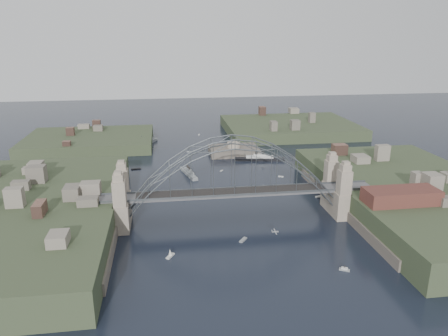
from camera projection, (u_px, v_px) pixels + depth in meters
ground at (233, 218)px, 125.32m from camera, size 500.00×500.00×0.00m
bridge at (233, 179)px, 121.61m from camera, size 84.00×13.80×24.60m
shore_west at (28, 224)px, 116.91m from camera, size 50.50×90.00×12.00m
shore_east at (414, 202)px, 132.55m from camera, size 50.50×90.00×12.00m
headland_nw at (90, 144)px, 207.33m from camera, size 60.00×45.00×9.00m
headland_ne at (289, 131)px, 235.73m from camera, size 70.00×55.00×9.50m
fort_island at (234, 154)px, 193.13m from camera, size 22.00×16.00×9.40m
wharf_shed at (401, 196)px, 115.10m from camera, size 20.00×8.00×4.00m
finger_pier at (408, 253)px, 104.01m from camera, size 4.00×22.00×1.40m
naval_cruiser_near at (189, 173)px, 163.93m from camera, size 6.03×15.84×4.75m
naval_cruiser_far at (147, 142)px, 209.35m from camera, size 10.04×16.85×5.95m
ocean_liner at (260, 159)px, 182.60m from camera, size 21.47×6.40×5.22m
aeroplane at (275, 232)px, 103.10m from camera, size 1.68×3.15×0.46m
small_boat_a at (184, 196)px, 140.56m from camera, size 2.22×1.64×2.38m
small_boat_b at (265, 186)px, 151.54m from camera, size 1.78×1.25×0.45m
small_boat_c at (243, 240)px, 111.84m from camera, size 2.57×2.99×0.45m
small_boat_d at (281, 177)px, 161.56m from camera, size 2.01×1.45×0.45m
small_boat_e at (136, 169)px, 170.86m from camera, size 4.07×1.68×0.45m
small_boat_f at (222, 171)px, 168.51m from camera, size 1.42×1.53×0.45m
small_boat_g at (344, 269)px, 97.60m from camera, size 2.49×1.88×1.43m
small_boat_h at (189, 152)px, 195.44m from camera, size 2.28×1.34×0.45m
small_boat_i at (319, 197)px, 141.68m from camera, size 2.67×1.38×0.45m
small_boat_j at (170, 254)px, 103.50m from camera, size 2.28×2.96×2.38m
small_boat_k at (199, 135)px, 229.03m from camera, size 1.10×2.16×0.45m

